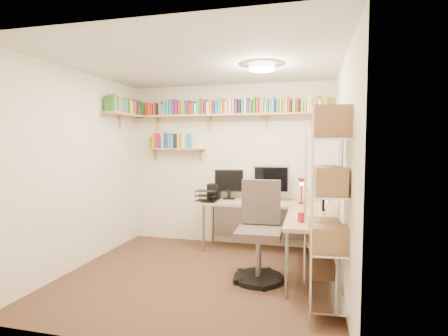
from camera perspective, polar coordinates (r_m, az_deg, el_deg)
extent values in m
plane|color=#3E251A|center=(4.37, -4.03, -17.27)|extent=(3.20, 3.20, 0.00)
cube|color=beige|center=(5.53, 0.72, 0.54)|extent=(3.20, 0.04, 2.50)
cube|color=beige|center=(4.83, -22.49, -0.27)|extent=(0.04, 3.00, 2.50)
cube|color=beige|center=(3.90, 18.86, -1.13)|extent=(0.04, 3.00, 2.50)
cube|color=beige|center=(2.71, -14.05, -3.20)|extent=(3.20, 0.04, 2.50)
cube|color=silver|center=(4.17, -4.20, 16.68)|extent=(3.20, 3.00, 0.04)
cube|color=silver|center=(4.43, 18.22, 3.36)|extent=(0.01, 0.30, 0.42)
cube|color=silver|center=(4.03, 18.62, 2.60)|extent=(0.01, 0.28, 0.38)
cylinder|color=#FFEAC6|center=(4.20, 6.18, 16.02)|extent=(0.30, 0.30, 0.06)
cube|color=tan|center=(5.41, 0.42, 8.62)|extent=(3.05, 0.25, 0.03)
cube|color=tan|center=(5.56, -15.76, 8.35)|extent=(0.25, 1.00, 0.03)
cube|color=tan|center=(5.68, -7.90, 3.12)|extent=(0.95, 0.20, 0.02)
cube|color=tan|center=(5.86, -11.00, 7.51)|extent=(0.03, 0.20, 0.20)
cube|color=tan|center=(5.55, -2.46, 7.78)|extent=(0.03, 0.20, 0.20)
cube|color=tan|center=(5.36, 6.89, 7.89)|extent=(0.03, 0.20, 0.20)
cube|color=tan|center=(5.32, 14.46, 7.82)|extent=(0.03, 0.20, 0.20)
cube|color=orange|center=(5.94, -13.62, 9.17)|extent=(0.03, 0.14, 0.19)
cube|color=#661B63|center=(5.92, -13.30, 9.29)|extent=(0.03, 0.11, 0.21)
cube|color=#317627|center=(5.90, -12.92, 9.30)|extent=(0.04, 0.11, 0.21)
cube|color=red|center=(5.87, -12.42, 9.34)|extent=(0.04, 0.12, 0.21)
cube|color=gold|center=(5.85, -11.97, 9.21)|extent=(0.03, 0.12, 0.18)
cube|color=red|center=(5.83, -11.56, 9.24)|extent=(0.04, 0.15, 0.18)
cube|color=red|center=(5.81, -11.08, 9.37)|extent=(0.04, 0.12, 0.20)
cube|color=black|center=(5.79, -10.71, 9.30)|extent=(0.03, 0.13, 0.18)
cube|color=gray|center=(5.77, -10.27, 9.58)|extent=(0.03, 0.12, 0.23)
cube|color=gray|center=(5.76, -9.90, 9.31)|extent=(0.04, 0.11, 0.17)
cube|color=teal|center=(5.74, -9.47, 9.53)|extent=(0.04, 0.14, 0.22)
cube|color=teal|center=(5.72, -9.01, 9.66)|extent=(0.04, 0.15, 0.23)
cube|color=teal|center=(5.70, -8.53, 9.76)|extent=(0.04, 0.14, 0.25)
cube|color=#661B63|center=(5.68, -8.09, 9.76)|extent=(0.04, 0.15, 0.25)
cube|color=#661B63|center=(5.67, -7.62, 9.70)|extent=(0.04, 0.14, 0.23)
cube|color=red|center=(5.64, -7.12, 9.59)|extent=(0.04, 0.13, 0.20)
cube|color=orange|center=(5.63, -6.74, 9.57)|extent=(0.02, 0.14, 0.20)
cube|color=teal|center=(5.62, -6.46, 9.76)|extent=(0.03, 0.12, 0.23)
cube|color=#317627|center=(5.61, -6.11, 9.49)|extent=(0.02, 0.14, 0.18)
cube|color=#661B63|center=(5.60, -5.74, 9.75)|extent=(0.04, 0.14, 0.22)
cube|color=red|center=(5.58, -5.28, 9.52)|extent=(0.03, 0.14, 0.17)
cube|color=#317627|center=(5.57, -4.94, 9.71)|extent=(0.02, 0.14, 0.21)
cube|color=white|center=(5.55, -4.53, 9.54)|extent=(0.03, 0.14, 0.17)
cube|color=teal|center=(5.54, -4.13, 9.84)|extent=(0.03, 0.14, 0.23)
cube|color=#317627|center=(5.54, -3.80, 9.96)|extent=(0.03, 0.12, 0.25)
cube|color=red|center=(5.52, -3.38, 9.73)|extent=(0.03, 0.13, 0.20)
cube|color=#661B63|center=(5.51, -2.95, 9.89)|extent=(0.03, 0.11, 0.23)
cube|color=white|center=(5.49, -2.48, 9.68)|extent=(0.04, 0.15, 0.19)
cube|color=orange|center=(5.48, -2.00, 9.88)|extent=(0.04, 0.13, 0.22)
cube|color=#661B63|center=(5.47, -1.55, 9.69)|extent=(0.03, 0.14, 0.18)
cube|color=teal|center=(5.46, -1.15, 9.65)|extent=(0.03, 0.12, 0.17)
cube|color=teal|center=(5.45, -0.70, 10.04)|extent=(0.04, 0.13, 0.24)
cube|color=gold|center=(5.44, -0.29, 9.88)|extent=(0.03, 0.13, 0.21)
cube|color=red|center=(5.43, 0.11, 9.96)|extent=(0.03, 0.13, 0.22)
cube|color=white|center=(5.42, 0.46, 9.78)|extent=(0.03, 0.14, 0.19)
cube|color=gold|center=(5.41, 0.84, 9.76)|extent=(0.02, 0.11, 0.18)
cube|color=white|center=(5.41, 1.15, 10.01)|extent=(0.03, 0.14, 0.23)
cube|color=gray|center=(5.40, 1.61, 10.11)|extent=(0.04, 0.14, 0.25)
cube|color=#661B63|center=(5.39, 2.07, 10.01)|extent=(0.03, 0.11, 0.23)
cube|color=black|center=(5.38, 2.59, 9.95)|extent=(0.04, 0.11, 0.21)
cube|color=teal|center=(5.37, 3.10, 10.03)|extent=(0.03, 0.13, 0.23)
cube|color=white|center=(5.36, 3.56, 10.13)|extent=(0.03, 0.13, 0.24)
cube|color=#661B63|center=(5.35, 4.00, 10.07)|extent=(0.03, 0.12, 0.23)
cube|color=#317627|center=(5.34, 4.44, 9.81)|extent=(0.04, 0.15, 0.18)
cube|color=#317627|center=(5.34, 5.00, 10.17)|extent=(0.04, 0.12, 0.25)
cube|color=red|center=(5.33, 5.54, 10.14)|extent=(0.03, 0.13, 0.24)
cube|color=orange|center=(5.32, 6.06, 9.81)|extent=(0.03, 0.12, 0.18)
cube|color=teal|center=(5.32, 6.42, 10.15)|extent=(0.03, 0.15, 0.24)
cube|color=white|center=(5.31, 6.84, 9.80)|extent=(0.02, 0.11, 0.18)
cube|color=#317627|center=(5.31, 7.20, 10.01)|extent=(0.02, 0.12, 0.21)
cube|color=teal|center=(5.31, 7.63, 9.97)|extent=(0.03, 0.13, 0.21)
cube|color=teal|center=(5.30, 8.04, 10.19)|extent=(0.03, 0.14, 0.25)
cube|color=black|center=(5.30, 8.41, 9.90)|extent=(0.02, 0.13, 0.19)
cube|color=teal|center=(5.29, 8.81, 9.94)|extent=(0.03, 0.14, 0.20)
cube|color=gold|center=(5.29, 9.26, 10.06)|extent=(0.03, 0.12, 0.22)
cube|color=orange|center=(5.29, 9.73, 10.12)|extent=(0.03, 0.12, 0.23)
cube|color=white|center=(5.28, 10.11, 9.89)|extent=(0.02, 0.15, 0.19)
cube|color=red|center=(5.28, 10.52, 10.11)|extent=(0.03, 0.14, 0.23)
cube|color=black|center=(5.28, 10.88, 9.81)|extent=(0.03, 0.14, 0.18)
cube|color=gold|center=(5.28, 11.37, 10.04)|extent=(0.04, 0.11, 0.22)
cube|color=red|center=(5.28, 11.87, 10.02)|extent=(0.02, 0.12, 0.22)
cube|color=black|center=(5.27, 12.25, 9.86)|extent=(0.03, 0.13, 0.19)
cube|color=gold|center=(5.27, 12.65, 9.81)|extent=(0.03, 0.12, 0.18)
cube|color=gold|center=(5.27, 13.11, 10.01)|extent=(0.03, 0.12, 0.22)
cube|color=white|center=(5.27, 13.57, 10.16)|extent=(0.03, 0.13, 0.25)
cube|color=white|center=(5.27, 13.96, 10.09)|extent=(0.03, 0.12, 0.24)
cube|color=gold|center=(5.27, 14.43, 10.04)|extent=(0.03, 0.15, 0.23)
cube|color=gray|center=(5.27, 14.82, 10.14)|extent=(0.03, 0.14, 0.25)
cube|color=white|center=(5.27, 15.29, 9.75)|extent=(0.03, 0.15, 0.18)
cube|color=gold|center=(5.27, 15.77, 9.91)|extent=(0.02, 0.13, 0.21)
cube|color=gold|center=(5.28, 16.20, 10.03)|extent=(0.04, 0.13, 0.23)
cube|color=#317627|center=(5.20, -18.18, 9.96)|extent=(0.14, 0.04, 0.21)
cube|color=teal|center=(5.24, -17.92, 10.08)|extent=(0.14, 0.03, 0.24)
cube|color=orange|center=(5.28, -17.68, 10.03)|extent=(0.11, 0.04, 0.24)
cube|color=teal|center=(5.31, -17.44, 9.69)|extent=(0.14, 0.04, 0.18)
cube|color=gold|center=(5.35, -17.19, 9.89)|extent=(0.13, 0.03, 0.23)
cube|color=orange|center=(5.38, -16.96, 9.79)|extent=(0.15, 0.04, 0.21)
cube|color=teal|center=(5.42, -16.72, 9.58)|extent=(0.14, 0.04, 0.18)
cube|color=teal|center=(5.46, -16.43, 9.59)|extent=(0.14, 0.04, 0.19)
cube|color=teal|center=(5.51, -16.14, 9.69)|extent=(0.13, 0.04, 0.22)
cube|color=#317627|center=(5.56, -15.88, 9.70)|extent=(0.14, 0.03, 0.23)
cube|color=gold|center=(5.59, -15.66, 9.65)|extent=(0.15, 0.02, 0.23)
cube|color=white|center=(5.62, -15.48, 9.52)|extent=(0.14, 0.04, 0.21)
cube|color=gray|center=(5.66, -15.27, 9.31)|extent=(0.12, 0.03, 0.17)
cube|color=orange|center=(5.69, -15.08, 9.37)|extent=(0.14, 0.03, 0.19)
cube|color=orange|center=(5.73, -14.89, 9.48)|extent=(0.15, 0.03, 0.22)
cube|color=#661B63|center=(5.76, -14.69, 9.56)|extent=(0.12, 0.04, 0.24)
cube|color=#661B63|center=(5.80, -14.48, 9.34)|extent=(0.15, 0.03, 0.20)
cube|color=#317627|center=(5.84, -14.26, 9.43)|extent=(0.14, 0.04, 0.23)
cube|color=teal|center=(5.88, -14.07, 9.48)|extent=(0.11, 0.02, 0.24)
cube|color=orange|center=(5.91, -13.90, 9.12)|extent=(0.12, 0.04, 0.18)
cube|color=teal|center=(5.94, -13.73, 9.41)|extent=(0.15, 0.02, 0.24)
cube|color=#317627|center=(5.84, -11.67, 4.11)|extent=(0.04, 0.13, 0.18)
cube|color=orange|center=(5.82, -11.28, 4.42)|extent=(0.04, 0.13, 0.24)
cube|color=red|center=(5.80, -10.85, 4.44)|extent=(0.04, 0.12, 0.25)
cube|color=#661B63|center=(5.78, -10.36, 4.14)|extent=(0.04, 0.14, 0.18)
cube|color=white|center=(5.76, -9.88, 4.29)|extent=(0.04, 0.11, 0.21)
cube|color=teal|center=(5.75, -9.56, 4.47)|extent=(0.02, 0.15, 0.25)
cube|color=#661B63|center=(5.73, -9.19, 4.29)|extent=(0.04, 0.13, 0.21)
cube|color=teal|center=(5.71, -8.74, 4.43)|extent=(0.04, 0.14, 0.24)
cube|color=teal|center=(5.69, -8.29, 4.25)|extent=(0.04, 0.13, 0.20)
cube|color=black|center=(5.67, -7.80, 4.41)|extent=(0.04, 0.12, 0.23)
cube|color=gold|center=(5.65, -7.30, 4.46)|extent=(0.04, 0.12, 0.24)
cube|color=gray|center=(5.64, -6.85, 4.22)|extent=(0.03, 0.11, 0.19)
cube|color=white|center=(5.62, -6.47, 4.27)|extent=(0.03, 0.11, 0.20)
cube|color=gold|center=(5.61, -6.10, 4.18)|extent=(0.03, 0.12, 0.18)
cube|color=teal|center=(5.60, -5.75, 4.43)|extent=(0.04, 0.12, 0.23)
cube|color=tan|center=(5.16, 6.97, -5.76)|extent=(1.88, 0.59, 0.04)
cube|color=tan|center=(4.22, 14.19, -8.05)|extent=(0.59, 1.29, 0.04)
cylinder|color=gray|center=(5.18, -3.37, -9.83)|extent=(0.04, 0.04, 0.69)
cylinder|color=gray|center=(5.64, -1.85, -8.67)|extent=(0.04, 0.04, 0.69)
cylinder|color=gray|center=(5.44, 16.72, -9.31)|extent=(0.04, 0.04, 0.69)
cylinder|color=gray|center=(3.75, 10.20, -15.32)|extent=(0.04, 0.04, 0.69)
cylinder|color=gray|center=(3.76, 18.03, -15.44)|extent=(0.04, 0.04, 0.69)
cube|color=gray|center=(5.47, 7.28, -8.58)|extent=(1.78, 0.02, 0.54)
cube|color=silver|center=(5.22, 7.70, -1.81)|extent=(0.54, 0.03, 0.42)
cube|color=black|center=(5.20, 7.68, -1.84)|extent=(0.49, 0.00, 0.36)
cube|color=black|center=(5.34, 0.82, -2.08)|extent=(0.43, 0.03, 0.34)
cube|color=black|center=(4.22, 16.15, -3.59)|extent=(0.03, 0.57, 0.38)
cube|color=white|center=(4.22, 15.88, -3.59)|extent=(0.00, 0.52, 0.32)
cube|color=white|center=(4.97, 7.29, -5.81)|extent=(0.42, 0.13, 0.01)
cube|color=white|center=(4.26, 12.19, -7.52)|extent=(0.13, 0.40, 0.01)
cylinder|color=#A90E10|center=(5.12, 12.50, -5.57)|extent=(0.10, 0.10, 0.02)
cylinder|color=#A90E10|center=(5.10, 12.52, -3.92)|extent=(0.02, 0.02, 0.28)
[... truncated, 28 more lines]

